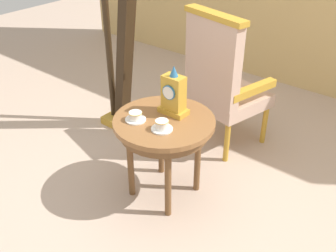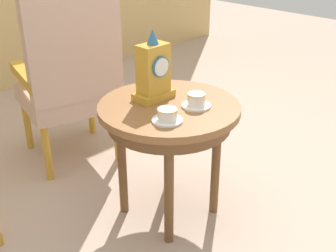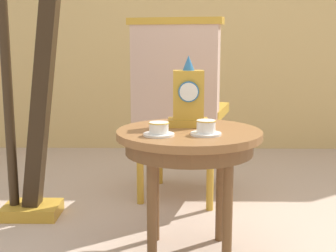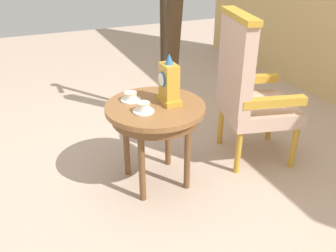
{
  "view_description": "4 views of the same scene",
  "coord_description": "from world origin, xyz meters",
  "px_view_note": "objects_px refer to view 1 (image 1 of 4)",
  "views": [
    {
      "loc": [
        1.41,
        -1.72,
        1.9
      ],
      "look_at": [
        0.08,
        -0.05,
        0.58
      ],
      "focal_mm": 41.93,
      "sensor_mm": 36.0,
      "label": 1
    },
    {
      "loc": [
        -1.27,
        -1.34,
        1.4
      ],
      "look_at": [
        0.07,
        0.01,
        0.47
      ],
      "focal_mm": 46.13,
      "sensor_mm": 36.0,
      "label": 2
    },
    {
      "loc": [
        -0.03,
        -2.13,
        1.01
      ],
      "look_at": [
        -0.07,
        0.03,
        0.61
      ],
      "focal_mm": 50.0,
      "sensor_mm": 36.0,
      "label": 3
    },
    {
      "loc": [
        2.05,
        -0.83,
        1.59
      ],
      "look_at": [
        0.12,
        0.02,
        0.48
      ],
      "focal_mm": 38.52,
      "sensor_mm": 36.0,
      "label": 4
    }
  ],
  "objects_px": {
    "harp": "(120,55)",
    "armchair": "(222,80)",
    "side_table": "(164,129)",
    "teacup_left": "(135,117)",
    "teacup_right": "(162,126)",
    "mantel_clock": "(174,95)"
  },
  "relations": [
    {
      "from": "harp",
      "to": "armchair",
      "type": "bearing_deg",
      "value": 18.84
    },
    {
      "from": "side_table",
      "to": "teacup_left",
      "type": "xyz_separation_m",
      "value": [
        -0.13,
        -0.12,
        0.1
      ]
    },
    {
      "from": "teacup_left",
      "to": "armchair",
      "type": "relative_size",
      "value": 0.12
    },
    {
      "from": "teacup_right",
      "to": "armchair",
      "type": "xyz_separation_m",
      "value": [
        -0.11,
        0.87,
        -0.04
      ]
    },
    {
      "from": "harp",
      "to": "side_table",
      "type": "bearing_deg",
      "value": -29.16
    },
    {
      "from": "mantel_clock",
      "to": "armchair",
      "type": "height_order",
      "value": "armchair"
    },
    {
      "from": "side_table",
      "to": "teacup_left",
      "type": "bearing_deg",
      "value": -137.17
    },
    {
      "from": "side_table",
      "to": "teacup_left",
      "type": "relative_size",
      "value": 4.94
    },
    {
      "from": "armchair",
      "to": "harp",
      "type": "xyz_separation_m",
      "value": [
        -0.83,
        -0.28,
        0.09
      ]
    },
    {
      "from": "armchair",
      "to": "harp",
      "type": "relative_size",
      "value": 0.67
    },
    {
      "from": "mantel_clock",
      "to": "harp",
      "type": "relative_size",
      "value": 0.2
    },
    {
      "from": "mantel_clock",
      "to": "armchair",
      "type": "distance_m",
      "value": 0.68
    },
    {
      "from": "side_table",
      "to": "mantel_clock",
      "type": "xyz_separation_m",
      "value": [
        -0.0,
        0.1,
        0.21
      ]
    },
    {
      "from": "teacup_left",
      "to": "side_table",
      "type": "bearing_deg",
      "value": 42.83
    },
    {
      "from": "side_table",
      "to": "harp",
      "type": "distance_m",
      "value": 1.0
    },
    {
      "from": "side_table",
      "to": "armchair",
      "type": "xyz_separation_m",
      "value": [
        -0.04,
        0.76,
        0.06
      ]
    },
    {
      "from": "armchair",
      "to": "harp",
      "type": "distance_m",
      "value": 0.88
    },
    {
      "from": "armchair",
      "to": "mantel_clock",
      "type": "bearing_deg",
      "value": -86.84
    },
    {
      "from": "harp",
      "to": "teacup_right",
      "type": "bearing_deg",
      "value": -32.22
    },
    {
      "from": "teacup_left",
      "to": "armchair",
      "type": "height_order",
      "value": "armchair"
    },
    {
      "from": "side_table",
      "to": "teacup_right",
      "type": "height_order",
      "value": "teacup_right"
    },
    {
      "from": "teacup_right",
      "to": "harp",
      "type": "bearing_deg",
      "value": 147.78
    }
  ]
}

